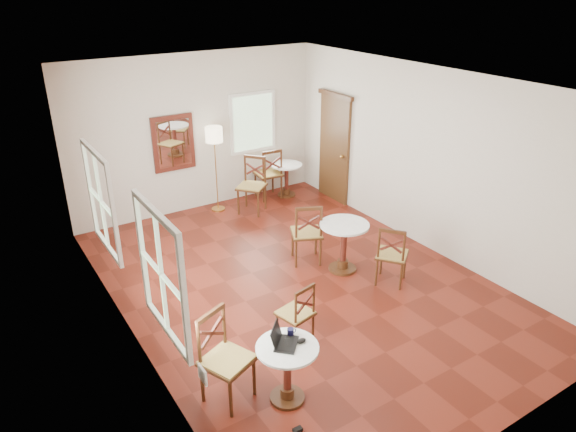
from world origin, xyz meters
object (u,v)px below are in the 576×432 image
at_px(chair_back_b, 252,185).
at_px(power_adapter, 298,430).
at_px(floor_lamp, 214,140).
at_px(mouse, 301,341).
at_px(navy_mug, 291,332).
at_px(cafe_table_mid, 344,242).
at_px(cafe_table_back, 286,176).
at_px(cafe_table_near, 287,367).
at_px(chair_near_a, 297,313).
at_px(chair_mid_b, 392,255).
at_px(water_glass, 286,342).
at_px(chair_near_b, 225,358).
at_px(chair_back_a, 269,174).
at_px(chair_mid_a, 307,233).
at_px(laptop, 282,340).

distance_m(chair_back_b, power_adapter, 5.63).
distance_m(floor_lamp, power_adapter, 5.97).
distance_m(mouse, navy_mug, 0.17).
height_order(cafe_table_mid, cafe_table_back, cafe_table_mid).
xyz_separation_m(navy_mug, power_adapter, (-0.29, -0.58, -0.73)).
bearing_deg(cafe_table_near, chair_near_a, 50.77).
height_order(chair_near_a, power_adapter, chair_near_a).
bearing_deg(cafe_table_back, cafe_table_mid, -106.75).
distance_m(cafe_table_mid, chair_mid_b, 0.78).
bearing_deg(mouse, water_glass, 142.81).
relative_size(mouse, water_glass, 1.22).
height_order(cafe_table_near, chair_near_b, chair_near_b).
distance_m(cafe_table_back, chair_near_b, 5.90).
height_order(chair_mid_b, navy_mug, chair_mid_b).
bearing_deg(chair_near_a, mouse, 46.75).
bearing_deg(cafe_table_near, floor_lamp, 72.17).
xyz_separation_m(chair_back_a, navy_mug, (-2.67, -4.92, 0.22)).
bearing_deg(water_glass, chair_near_a, 50.13).
bearing_deg(cafe_table_mid, chair_near_b, -151.82).
bearing_deg(chair_mid_b, chair_mid_a, -7.79).
distance_m(chair_near_b, mouse, 0.84).
relative_size(chair_near_a, mouse, 7.80).
bearing_deg(chair_back_a, mouse, 67.62).
relative_size(floor_lamp, navy_mug, 15.32).
xyz_separation_m(cafe_table_back, floor_lamp, (-1.54, 0.11, 0.99)).
height_order(chair_near_b, chair_mid_b, chair_near_b).
distance_m(chair_back_a, laptop, 5.75).
height_order(cafe_table_near, chair_back_b, chair_back_b).
height_order(cafe_table_mid, laptop, laptop).
relative_size(cafe_table_near, cafe_table_mid, 0.89).
height_order(chair_mid_a, floor_lamp, floor_lamp).
height_order(chair_back_a, chair_back_b, chair_back_b).
relative_size(chair_near_a, floor_lamp, 0.51).
distance_m(chair_near_a, water_glass, 1.05).
bearing_deg(cafe_table_back, chair_near_b, -129.04).
bearing_deg(power_adapter, floor_lamp, 72.02).
distance_m(floor_lamp, navy_mug, 5.20).
distance_m(navy_mug, water_glass, 0.18).
height_order(chair_near_a, mouse, chair_near_a).
relative_size(chair_back_a, power_adapter, 11.07).
distance_m(chair_mid_b, floor_lamp, 4.11).
bearing_deg(chair_near_a, chair_mid_b, 179.07).
bearing_deg(cafe_table_back, laptop, -123.10).
xyz_separation_m(laptop, water_glass, (0.02, -0.04, -0.01)).
distance_m(chair_near_a, chair_mid_a, 2.07).
bearing_deg(chair_near_b, power_adapter, -88.14).
bearing_deg(chair_mid_a, floor_lamp, -58.85).
xyz_separation_m(chair_mid_b, laptop, (-2.63, -1.13, 0.29)).
bearing_deg(chair_mid_a, chair_back_b, -71.64).
xyz_separation_m(cafe_table_mid, chair_mid_a, (-0.33, 0.53, 0.02)).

